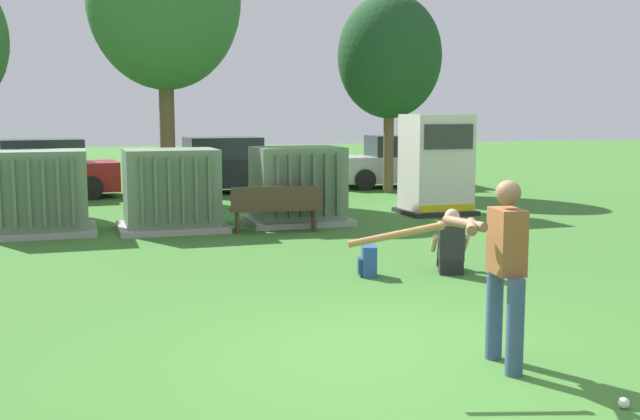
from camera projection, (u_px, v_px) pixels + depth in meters
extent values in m
plane|color=#3D752D|center=(399.00, 359.00, 7.32)|extent=(96.00, 96.00, 0.00)
cube|color=#9E9B93|center=(40.00, 231.00, 14.87)|extent=(2.10, 1.70, 0.12)
cube|color=slate|center=(38.00, 189.00, 14.76)|extent=(1.80, 1.40, 1.50)
cube|color=#5B7056|center=(14.00, 194.00, 13.93)|extent=(0.06, 0.12, 1.27)
cube|color=#5B7056|center=(29.00, 193.00, 14.01)|extent=(0.06, 0.12, 1.27)
cube|color=#5B7056|center=(44.00, 193.00, 14.08)|extent=(0.06, 0.12, 1.27)
cube|color=#5B7056|center=(59.00, 192.00, 14.16)|extent=(0.06, 0.12, 1.27)
cube|color=#5B7056|center=(73.00, 192.00, 14.24)|extent=(0.06, 0.12, 1.27)
cube|color=#9E9B93|center=(172.00, 227.00, 15.35)|extent=(2.10, 1.70, 0.12)
cube|color=slate|center=(171.00, 187.00, 15.25)|extent=(1.80, 1.40, 1.50)
cube|color=#5B7056|center=(142.00, 191.00, 14.34)|extent=(0.06, 0.12, 1.27)
cube|color=#5B7056|center=(156.00, 191.00, 14.42)|extent=(0.06, 0.12, 1.27)
cube|color=#5B7056|center=(169.00, 191.00, 14.49)|extent=(0.06, 0.12, 1.27)
cube|color=#5B7056|center=(183.00, 190.00, 14.57)|extent=(0.06, 0.12, 1.27)
cube|color=#5B7056|center=(196.00, 190.00, 14.65)|extent=(0.06, 0.12, 1.27)
cube|color=#5B7056|center=(209.00, 189.00, 14.73)|extent=(0.06, 0.12, 1.27)
cube|color=#9E9B93|center=(297.00, 220.00, 16.27)|extent=(2.10, 1.70, 0.12)
cube|color=slate|center=(297.00, 182.00, 16.17)|extent=(1.80, 1.40, 1.50)
cube|color=#5B7056|center=(277.00, 187.00, 15.26)|extent=(0.06, 0.12, 1.27)
cube|color=#5B7056|center=(290.00, 186.00, 15.33)|extent=(0.06, 0.12, 1.27)
cube|color=#5B7056|center=(302.00, 186.00, 15.41)|extent=(0.06, 0.12, 1.27)
cube|color=#5B7056|center=(314.00, 186.00, 15.49)|extent=(0.06, 0.12, 1.27)
cube|color=#5B7056|center=(326.00, 185.00, 15.57)|extent=(0.06, 0.12, 1.27)
cube|color=#5B7056|center=(338.00, 185.00, 15.64)|extent=(0.06, 0.12, 1.27)
cube|color=#262626|center=(435.00, 211.00, 17.83)|extent=(1.60, 1.40, 0.10)
cube|color=silver|center=(436.00, 162.00, 17.68)|extent=(1.40, 1.20, 2.20)
cube|color=#383838|center=(449.00, 137.00, 17.02)|extent=(1.19, 0.04, 0.55)
cube|color=yellow|center=(447.00, 208.00, 17.23)|extent=(1.33, 0.04, 0.16)
cube|color=#4C3828|center=(276.00, 209.00, 15.08)|extent=(1.83, 0.61, 0.05)
cube|color=#4C3828|center=(277.00, 198.00, 14.88)|extent=(1.79, 0.25, 0.44)
cylinder|color=#4C3828|center=(237.00, 221.00, 15.10)|extent=(0.06, 0.06, 0.42)
cylinder|color=#4C3828|center=(313.00, 219.00, 15.39)|extent=(0.06, 0.06, 0.42)
cylinder|color=#4C3828|center=(238.00, 223.00, 14.83)|extent=(0.06, 0.06, 0.42)
cylinder|color=#4C3828|center=(315.00, 221.00, 15.12)|extent=(0.06, 0.06, 0.42)
cylinder|color=#384C75|center=(515.00, 328.00, 6.82)|extent=(0.16, 0.16, 0.88)
cylinder|color=#384C75|center=(494.00, 314.00, 7.29)|extent=(0.16, 0.16, 0.88)
cube|color=brown|center=(507.00, 241.00, 6.96)|extent=(0.30, 0.43, 0.60)
sphere|color=brown|center=(508.00, 193.00, 6.90)|extent=(0.23, 0.23, 0.23)
cylinder|color=brown|center=(471.00, 226.00, 6.79)|extent=(0.33, 0.52, 0.09)
cylinder|color=brown|center=(464.00, 224.00, 6.96)|extent=(0.19, 0.55, 0.09)
cylinder|color=#A5723F|center=(394.00, 235.00, 6.78)|extent=(0.85, 0.19, 0.21)
sphere|color=#A5723F|center=(441.00, 226.00, 6.84)|extent=(0.08, 0.08, 0.08)
sphere|color=white|center=(624.00, 403.00, 6.10)|extent=(0.09, 0.09, 0.09)
cube|color=black|center=(451.00, 267.00, 11.16)|extent=(0.40, 0.35, 0.20)
cube|color=#262628|center=(452.00, 243.00, 11.11)|extent=(0.41, 0.33, 0.52)
sphere|color=#DBAD89|center=(452.00, 216.00, 11.06)|extent=(0.22, 0.22, 0.22)
cylinder|color=black|center=(443.00, 256.00, 11.37)|extent=(0.28, 0.47, 0.13)
cylinder|color=black|center=(441.00, 253.00, 11.59)|extent=(0.21, 0.32, 0.46)
cylinder|color=black|center=(456.00, 256.00, 11.36)|extent=(0.28, 0.47, 0.13)
cylinder|color=black|center=(454.00, 253.00, 11.58)|extent=(0.21, 0.32, 0.46)
cylinder|color=#DBAD89|center=(434.00, 243.00, 11.35)|extent=(0.22, 0.42, 0.32)
cylinder|color=#DBAD89|center=(465.00, 243.00, 11.32)|extent=(0.22, 0.42, 0.32)
cube|color=#264C8C|center=(369.00, 261.00, 11.00)|extent=(0.28, 0.36, 0.44)
cube|color=navy|center=(360.00, 266.00, 11.01)|extent=(0.12, 0.23, 0.22)
cylinder|color=brown|center=(168.00, 138.00, 20.65)|extent=(0.41, 0.41, 3.29)
cylinder|color=brown|center=(388.00, 151.00, 22.29)|extent=(0.30, 0.30, 2.43)
ellipsoid|color=#1E4723|center=(389.00, 56.00, 21.94)|extent=(2.99, 2.99, 3.55)
cube|color=maroon|center=(38.00, 177.00, 20.84)|extent=(4.31, 1.99, 0.80)
cube|color=#262B33|center=(43.00, 151.00, 20.81)|extent=(2.21, 1.70, 0.64)
cylinder|color=black|center=(91.00, 188.00, 20.58)|extent=(0.65, 0.26, 0.64)
cylinder|color=black|center=(85.00, 183.00, 22.14)|extent=(0.65, 0.26, 0.64)
cube|color=black|center=(218.00, 173.00, 22.44)|extent=(4.27, 1.88, 0.80)
cube|color=#262B33|center=(223.00, 148.00, 22.40)|extent=(2.16, 1.65, 0.64)
cylinder|color=black|center=(179.00, 186.00, 21.23)|extent=(0.65, 0.25, 0.64)
cylinder|color=black|center=(169.00, 181.00, 22.82)|extent=(0.65, 0.25, 0.64)
cylinder|color=black|center=(269.00, 183.00, 22.13)|extent=(0.65, 0.25, 0.64)
cylinder|color=black|center=(253.00, 178.00, 23.71)|extent=(0.65, 0.25, 0.64)
cube|color=#B2B2B7|center=(398.00, 169.00, 24.13)|extent=(4.35, 2.11, 0.80)
cube|color=#262B33|center=(403.00, 146.00, 24.07)|extent=(2.24, 1.76, 0.64)
cylinder|color=black|center=(365.00, 180.00, 23.07)|extent=(0.66, 0.28, 0.64)
cylinder|color=black|center=(351.00, 175.00, 24.72)|extent=(0.66, 0.28, 0.64)
cylinder|color=black|center=(446.00, 178.00, 23.61)|extent=(0.66, 0.28, 0.64)
cylinder|color=black|center=(427.00, 174.00, 25.26)|extent=(0.66, 0.28, 0.64)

